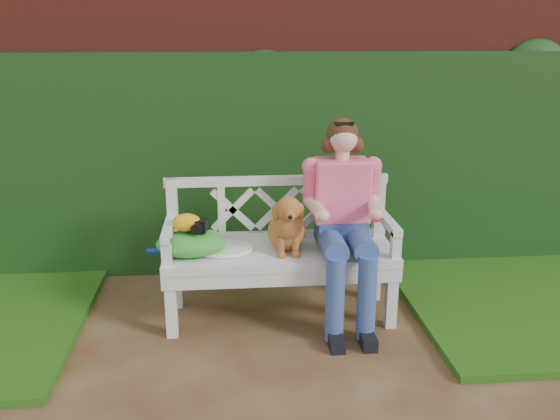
{
  "coord_description": "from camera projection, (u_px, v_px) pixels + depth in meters",
  "views": [
    {
      "loc": [
        -0.13,
        -2.81,
        1.85
      ],
      "look_at": [
        0.19,
        0.8,
        0.75
      ],
      "focal_mm": 38.0,
      "sensor_mm": 36.0,
      "label": 1
    }
  ],
  "objects": [
    {
      "name": "ground",
      "position": [
        258.0,
        385.0,
        3.23
      ],
      "size": [
        60.0,
        60.0,
        0.0
      ],
      "primitive_type": "plane",
      "color": "#4C2716"
    },
    {
      "name": "brick_wall",
      "position": [
        243.0,
        129.0,
        4.72
      ],
      "size": [
        10.0,
        0.3,
        2.2
      ],
      "primitive_type": "cube",
      "color": "maroon",
      "rests_on": "ground"
    },
    {
      "name": "ivy_hedge",
      "position": [
        245.0,
        165.0,
        4.58
      ],
      "size": [
        10.0,
        0.18,
        1.7
      ],
      "primitive_type": "cube",
      "color": "#193810",
      "rests_on": "ground"
    },
    {
      "name": "garden_bench",
      "position": [
        280.0,
        283.0,
        3.94
      ],
      "size": [
        1.6,
        0.66,
        0.48
      ],
      "primitive_type": null,
      "rotation": [
        0.0,
        0.0,
        0.04
      ],
      "color": "white",
      "rests_on": "ground"
    },
    {
      "name": "seated_woman",
      "position": [
        341.0,
        226.0,
        3.84
      ],
      "size": [
        0.55,
        0.72,
        1.27
      ],
      "primitive_type": null,
      "rotation": [
        0.0,
        0.0,
        0.02
      ],
      "color": "#FF637C",
      "rests_on": "ground"
    },
    {
      "name": "dog",
      "position": [
        287.0,
        222.0,
        3.79
      ],
      "size": [
        0.27,
        0.36,
        0.39
      ],
      "primitive_type": null,
      "rotation": [
        0.0,
        0.0,
        0.02
      ],
      "color": "#BC7C2A",
      "rests_on": "garden_bench"
    },
    {
      "name": "tennis_racket",
      "position": [
        219.0,
        249.0,
        3.83
      ],
      "size": [
        0.72,
        0.32,
        0.03
      ],
      "primitive_type": null,
      "rotation": [
        0.0,
        0.0,
        0.03
      ],
      "color": "white",
      "rests_on": "garden_bench"
    },
    {
      "name": "green_bag",
      "position": [
        191.0,
        243.0,
        3.77
      ],
      "size": [
        0.54,
        0.49,
        0.15
      ],
      "primitive_type": null,
      "rotation": [
        0.0,
        0.0,
        0.41
      ],
      "color": "#1C6A18",
      "rests_on": "garden_bench"
    },
    {
      "name": "camera_item",
      "position": [
        197.0,
        226.0,
        3.74
      ],
      "size": [
        0.13,
        0.11,
        0.08
      ],
      "primitive_type": "cube",
      "rotation": [
        0.0,
        0.0,
        -0.2
      ],
      "color": "black",
      "rests_on": "green_bag"
    },
    {
      "name": "baseball_glove",
      "position": [
        187.0,
        223.0,
        3.74
      ],
      "size": [
        0.22,
        0.19,
        0.12
      ],
      "primitive_type": "ellipsoid",
      "rotation": [
        0.0,
        0.0,
        -0.35
      ],
      "color": "orange",
      "rests_on": "green_bag"
    }
  ]
}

